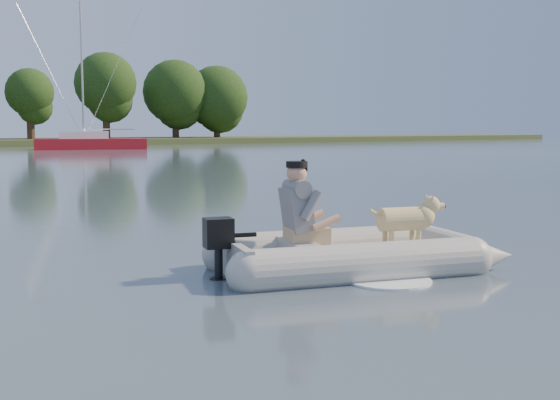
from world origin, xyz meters
TOP-DOWN VIEW (x-y plane):
  - water at (0.00, 0.00)m, footprint 160.00×160.00m
  - dinghy at (0.57, 0.21)m, footprint 5.80×4.86m
  - man at (-0.14, 0.45)m, footprint 0.91×0.83m
  - dog at (1.25, 0.09)m, footprint 1.05×0.59m
  - outboard_motor at (-1.14, 0.65)m, footprint 0.50×0.41m
  - sailboat at (12.53, 47.32)m, footprint 8.71×4.76m

SIDE VIEW (x-z plane):
  - water at x=0.00m, z-range 0.00..0.00m
  - outboard_motor at x=-1.14m, z-range -0.09..0.75m
  - sailboat at x=12.53m, z-range -5.23..6.24m
  - dog at x=1.25m, z-range 0.22..0.88m
  - dinghy at x=0.57m, z-range -0.10..1.36m
  - man at x=-0.14m, z-range 0.25..1.40m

